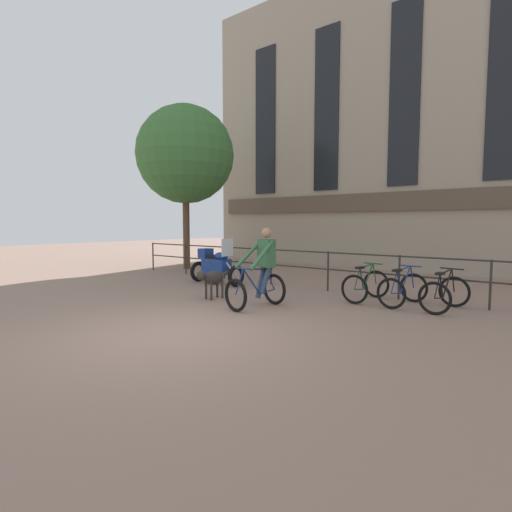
% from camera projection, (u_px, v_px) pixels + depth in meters
% --- Properties ---
extents(ground_plane, '(60.00, 60.00, 0.00)m').
position_uv_depth(ground_plane, '(173.00, 333.00, 6.54)').
color(ground_plane, '#8E7060').
extents(canal_railing, '(15.05, 0.05, 1.05)m').
position_uv_depth(canal_railing, '(328.00, 264.00, 10.52)').
color(canal_railing, '#2D2B28').
rests_on(canal_railing, ground_plane).
extents(building_facade, '(18.00, 0.72, 11.70)m').
position_uv_depth(building_facade, '(407.00, 113.00, 14.59)').
color(building_facade, gray).
rests_on(building_facade, ground_plane).
extents(cyclist_with_bike, '(0.86, 1.26, 1.70)m').
position_uv_depth(cyclist_with_bike, '(261.00, 272.00, 8.48)').
color(cyclist_with_bike, black).
rests_on(cyclist_with_bike, ground_plane).
extents(dog, '(0.32, 1.00, 0.70)m').
position_uv_depth(dog, '(212.00, 278.00, 9.40)').
color(dog, '#332D28').
rests_on(dog, ground_plane).
extents(parked_motorcycle, '(1.75, 0.69, 1.35)m').
position_uv_depth(parked_motorcycle, '(216.00, 265.00, 11.74)').
color(parked_motorcycle, black).
rests_on(parked_motorcycle, ground_plane).
extents(parked_bicycle_near_lamp, '(0.74, 1.15, 0.86)m').
position_uv_depth(parked_bicycle_near_lamp, '(366.00, 285.00, 9.20)').
color(parked_bicycle_near_lamp, black).
rests_on(parked_bicycle_near_lamp, ground_plane).
extents(parked_bicycle_mid_left, '(0.80, 1.18, 0.86)m').
position_uv_depth(parked_bicycle_mid_left, '(403.00, 289.00, 8.67)').
color(parked_bicycle_mid_left, black).
rests_on(parked_bicycle_mid_left, ground_plane).
extents(parked_bicycle_mid_right, '(0.78, 1.18, 0.86)m').
position_uv_depth(parked_bicycle_mid_right, '(445.00, 294.00, 8.14)').
color(parked_bicycle_mid_right, black).
rests_on(parked_bicycle_mid_right, ground_plane).
extents(tree_canalside_left, '(3.75, 3.75, 6.30)m').
position_uv_depth(tree_canalside_left, '(185.00, 155.00, 15.37)').
color(tree_canalside_left, brown).
rests_on(tree_canalside_left, ground_plane).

